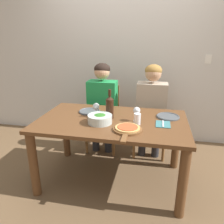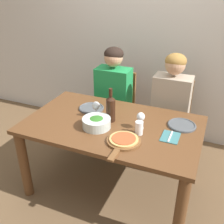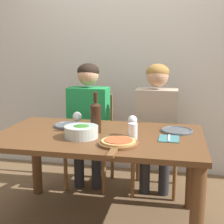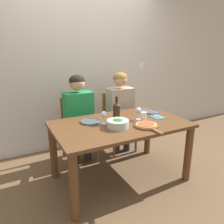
% 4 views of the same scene
% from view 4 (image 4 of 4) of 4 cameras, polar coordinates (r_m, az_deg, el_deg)
% --- Properties ---
extents(ground_plane, '(40.00, 40.00, 0.00)m').
position_cam_4_polar(ground_plane, '(2.85, 2.03, -16.79)').
color(ground_plane, brown).
extents(back_wall, '(10.00, 0.06, 2.70)m').
position_cam_4_polar(back_wall, '(3.50, -7.91, 12.90)').
color(back_wall, silver).
rests_on(back_wall, ground).
extents(dining_table, '(1.53, 0.92, 0.73)m').
position_cam_4_polar(dining_table, '(2.57, 2.17, -5.53)').
color(dining_table, brown).
rests_on(dining_table, ground).
extents(chair_left, '(0.42, 0.42, 0.90)m').
position_cam_4_polar(chair_left, '(3.17, -9.09, -3.57)').
color(chair_left, brown).
rests_on(chair_left, ground).
extents(chair_right, '(0.42, 0.42, 0.90)m').
position_cam_4_polar(chair_right, '(3.41, 1.34, -1.86)').
color(chair_right, brown).
rests_on(chair_right, ground).
extents(person_woman, '(0.47, 0.51, 1.22)m').
position_cam_4_polar(person_woman, '(2.99, -8.63, 0.26)').
color(person_woman, '#28282D').
rests_on(person_woman, ground).
extents(person_man, '(0.47, 0.51, 1.22)m').
position_cam_4_polar(person_man, '(3.25, 2.29, 1.76)').
color(person_man, '#28282D').
rests_on(person_man, ground).
extents(wine_bottle, '(0.08, 0.08, 0.31)m').
position_cam_4_polar(wine_bottle, '(2.50, 1.19, -0.00)').
color(wine_bottle, black).
rests_on(wine_bottle, dining_table).
extents(broccoli_bowl, '(0.24, 0.24, 0.09)m').
position_cam_4_polar(broccoli_bowl, '(2.37, 1.52, -3.05)').
color(broccoli_bowl, silver).
rests_on(broccoli_bowl, dining_table).
extents(dinner_plate_left, '(0.24, 0.24, 0.02)m').
position_cam_4_polar(dinner_plate_left, '(2.55, -5.64, -2.48)').
color(dinner_plate_left, '#4C5156').
rests_on(dinner_plate_left, dining_table).
extents(dinner_plate_right, '(0.24, 0.24, 0.02)m').
position_cam_4_polar(dinner_plate_right, '(2.97, 9.99, 0.12)').
color(dinner_plate_right, '#4C5156').
rests_on(dinner_plate_right, dining_table).
extents(pizza_on_board, '(0.27, 0.41, 0.04)m').
position_cam_4_polar(pizza_on_board, '(2.43, 9.07, -3.48)').
color(pizza_on_board, brown).
rests_on(pizza_on_board, dining_table).
extents(wine_glass_left, '(0.07, 0.07, 0.15)m').
position_cam_4_polar(wine_glass_left, '(2.46, -2.11, -0.84)').
color(wine_glass_left, silver).
rests_on(wine_glass_left, dining_table).
extents(wine_glass_right, '(0.07, 0.07, 0.15)m').
position_cam_4_polar(wine_glass_right, '(2.63, 6.91, 0.22)').
color(wine_glass_right, silver).
rests_on(wine_glass_right, dining_table).
extents(water_tumbler, '(0.07, 0.07, 0.11)m').
position_cam_4_polar(water_tumbler, '(2.58, 8.24, -1.25)').
color(water_tumbler, silver).
rests_on(water_tumbler, dining_table).
extents(fork_on_napkin, '(0.14, 0.18, 0.01)m').
position_cam_4_polar(fork_on_napkin, '(2.78, 11.81, -1.26)').
color(fork_on_napkin, '#387075').
rests_on(fork_on_napkin, dining_table).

